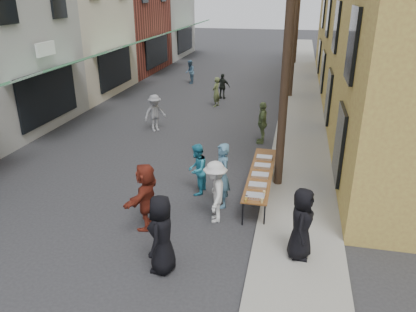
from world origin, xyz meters
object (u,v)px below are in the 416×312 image
at_px(guest_front_a, 162,234).
at_px(server, 301,224).
at_px(utility_pole_mid, 296,17).
at_px(utility_pole_far, 298,8).
at_px(catering_tray_sausage, 255,196).
at_px(utility_pole_near, 288,43).
at_px(serving_table, 261,173).
at_px(guest_front_c, 197,169).

xyz_separation_m(guest_front_a, server, (2.99, 1.03, 0.05)).
height_order(utility_pole_mid, utility_pole_far, same).
distance_m(catering_tray_sausage, server, 1.89).
relative_size(utility_pole_near, server, 5.16).
bearing_deg(serving_table, utility_pole_mid, 87.75).
xyz_separation_m(utility_pole_far, guest_front_c, (-2.42, -25.06, -3.69)).
relative_size(utility_pole_far, serving_table, 2.25).
xyz_separation_m(serving_table, guest_front_a, (-1.79, -4.12, 0.21)).
relative_size(serving_table, catering_tray_sausage, 8.00).
height_order(utility_pole_mid, serving_table, utility_pole_mid).
bearing_deg(catering_tray_sausage, utility_pole_near, 78.11).
distance_m(utility_pole_near, serving_table, 3.89).
bearing_deg(utility_pole_mid, guest_front_a, -97.73).
height_order(utility_pole_near, serving_table, utility_pole_near).
distance_m(serving_table, catering_tray_sausage, 1.65).
bearing_deg(utility_pole_near, server, -79.59).
bearing_deg(guest_front_a, serving_table, 158.81).
xyz_separation_m(utility_pole_mid, utility_pole_far, (0.00, 12.00, 0.00)).
distance_m(utility_pole_near, catering_tray_sausage, 4.43).
relative_size(catering_tray_sausage, guest_front_a, 0.27).
bearing_deg(utility_pole_far, server, -88.56).
bearing_deg(guest_front_c, server, 51.65).
bearing_deg(server, utility_pole_mid, 8.67).
bearing_deg(utility_pole_mid, catering_tray_sausage, -91.99).
relative_size(serving_table, guest_front_a, 2.16).
height_order(utility_pole_near, utility_pole_mid, same).
distance_m(utility_pole_mid, guest_front_a, 17.37).
relative_size(utility_pole_mid, catering_tray_sausage, 18.00).
bearing_deg(guest_front_c, utility_pole_far, 177.54).
relative_size(guest_front_a, guest_front_c, 1.15).
xyz_separation_m(utility_pole_near, guest_front_a, (-2.29, -4.85, -3.57)).
distance_m(catering_tray_sausage, guest_front_c, 2.33).
height_order(catering_tray_sausage, server, server).
height_order(utility_pole_near, server, utility_pole_near).
relative_size(utility_pole_far, catering_tray_sausage, 18.00).
relative_size(serving_table, guest_front_c, 2.48).
bearing_deg(server, serving_table, 27.36).
distance_m(utility_pole_mid, server, 16.22).
height_order(utility_pole_far, catering_tray_sausage, utility_pole_far).
bearing_deg(utility_pole_near, utility_pole_mid, 90.00).
bearing_deg(utility_pole_mid, utility_pole_near, -90.00).
bearing_deg(guest_front_c, guest_front_a, 5.10).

